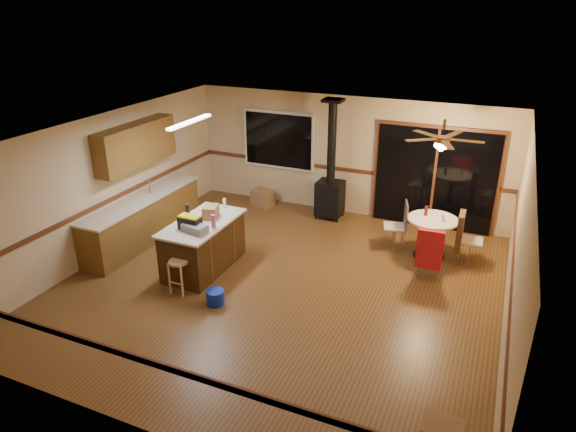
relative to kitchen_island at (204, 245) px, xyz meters
The scene contains 32 objects.
floor 1.57m from the kitchen_island, ahead, with size 7.00×7.00×0.00m, color brown.
ceiling 2.62m from the kitchen_island, ahead, with size 7.00×7.00×0.00m, color silver.
wall_back 3.90m from the kitchen_island, 66.80° to the left, with size 7.00×7.00×0.00m, color tan.
wall_front 3.90m from the kitchen_island, 66.80° to the right, with size 7.00×7.00×0.00m, color tan.
wall_left 2.17m from the kitchen_island, behind, with size 7.00×7.00×0.00m, color tan.
wall_right 5.07m from the kitchen_island, ahead, with size 7.00×7.00×0.00m, color tan.
chair_rail 1.60m from the kitchen_island, ahead, with size 7.00×7.00×0.08m, color #532814, non-canonical shape.
window 3.61m from the kitchen_island, 91.66° to the left, with size 1.72×0.10×1.32m, color black.
sliding_door 4.88m from the kitchen_island, 45.42° to the left, with size 2.52×0.10×2.10m, color black.
lower_cabinets 1.77m from the kitchen_island, 163.61° to the left, with size 0.60×3.00×0.86m, color brown.
countertop 1.82m from the kitchen_island, 163.61° to the left, with size 0.64×3.04×0.04m, color beige.
upper_cabinets 2.43m from the kitchen_island, 159.02° to the left, with size 0.35×2.00×0.80m, color brown.
kitchen_island is the anchor object (origin of this frame).
wood_stove 3.33m from the kitchen_island, 66.91° to the left, with size 0.55×0.50×2.52m.
ceiling_fan 4.51m from the kitchen_island, 29.22° to the left, with size 0.24×0.24×0.55m.
fluorescent_strip 2.15m from the kitchen_island, 135.00° to the left, with size 0.10×1.20×0.04m, color white.
toolbox_grey 0.66m from the kitchen_island, 73.46° to the right, with size 0.42×0.23×0.13m, color slate.
toolbox_black 0.64m from the kitchen_island, 94.51° to the right, with size 0.38×0.20×0.21m, color black.
toolbox_yellow_lid 0.74m from the kitchen_island, 94.51° to the right, with size 0.36×0.19×0.03m, color gold.
box_on_island 0.60m from the kitchen_island, 79.44° to the left, with size 0.23×0.32×0.21m, color brown.
bottle_dark 0.66m from the kitchen_island, 168.77° to the left, with size 0.07×0.07×0.26m, color black.
bottle_pink 0.66m from the kitchen_island, 22.77° to the right, with size 0.08×0.08×0.24m, color #D84C8C.
bottle_white 0.90m from the kitchen_island, 86.99° to the left, with size 0.06×0.06×0.18m, color white.
bar_stool 0.88m from the kitchen_island, 85.36° to the right, with size 0.32×0.32×0.58m, color tan.
blue_bucket 1.28m from the kitchen_island, 50.30° to the right, with size 0.29×0.29×0.24m, color #0B25A6.
dining_table 4.16m from the kitchen_island, 29.22° to the left, with size 0.91×0.91×0.78m.
glass_red 4.10m from the kitchen_island, 31.48° to the left, with size 0.07×0.07×0.18m, color #590C14.
glass_cream 4.31m from the kitchen_island, 27.46° to the left, with size 0.06×0.06×0.13m, color beige.
chair_left 3.72m from the kitchen_island, 35.47° to the left, with size 0.50×0.50×0.51m.
chair_near 3.91m from the kitchen_island, 17.07° to the left, with size 0.44×0.47×0.70m.
chair_right 4.64m from the kitchen_island, 26.60° to the left, with size 0.47×0.44×0.70m.
box_under_window 3.13m from the kitchen_island, 96.53° to the left, with size 0.47×0.37×0.37m, color brown.
Camera 1 is at (3.11, -6.85, 4.51)m, focal length 32.00 mm.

